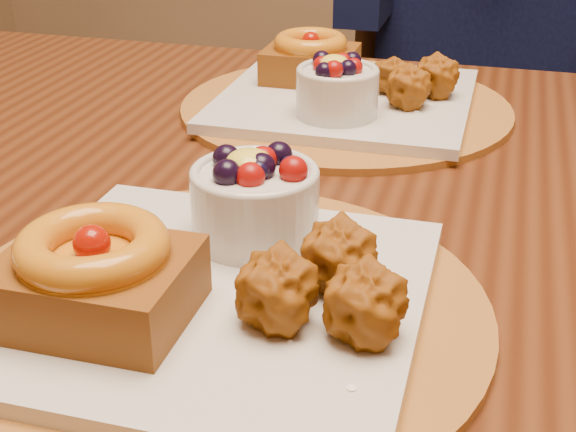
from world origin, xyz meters
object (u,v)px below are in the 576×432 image
(dining_table, at_px, (296,259))
(place_setting_far, at_px, (343,92))
(chair_far, at_px, (453,137))
(place_setting_near, at_px, (210,275))

(dining_table, bearing_deg, place_setting_far, 90.69)
(chair_far, bearing_deg, place_setting_far, -108.95)
(dining_table, xyz_separation_m, place_setting_near, (-0.00, -0.21, 0.11))
(dining_table, relative_size, chair_far, 1.88)
(place_setting_near, bearing_deg, place_setting_far, 89.89)
(place_setting_near, relative_size, chair_far, 0.45)
(place_setting_far, height_order, chair_far, chair_far)
(place_setting_near, bearing_deg, chair_far, 85.40)
(dining_table, xyz_separation_m, chair_far, (0.09, 0.92, -0.20))
(dining_table, height_order, chair_far, chair_far)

